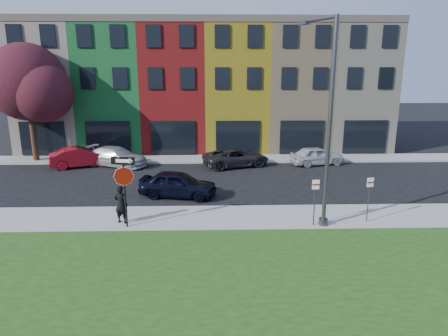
{
  "coord_description": "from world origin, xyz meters",
  "views": [
    {
      "loc": [
        -1.89,
        -14.43,
        7.0
      ],
      "look_at": [
        -1.39,
        4.0,
        2.2
      ],
      "focal_mm": 32.0,
      "sensor_mm": 36.0,
      "label": 1
    }
  ],
  "objects_px": {
    "stop_sign": "(124,178)",
    "sedan_near": "(178,184)",
    "street_lamp": "(327,125)",
    "man": "(121,204)"
  },
  "relations": [
    {
      "from": "stop_sign",
      "to": "sedan_near",
      "type": "relative_size",
      "value": 0.71
    },
    {
      "from": "street_lamp",
      "to": "man",
      "type": "bearing_deg",
      "value": 154.19
    },
    {
      "from": "stop_sign",
      "to": "man",
      "type": "height_order",
      "value": "stop_sign"
    },
    {
      "from": "stop_sign",
      "to": "street_lamp",
      "type": "distance_m",
      "value": 8.83
    },
    {
      "from": "man",
      "to": "street_lamp",
      "type": "distance_m",
      "value": 9.56
    },
    {
      "from": "man",
      "to": "sedan_near",
      "type": "relative_size",
      "value": 0.39
    },
    {
      "from": "sedan_near",
      "to": "man",
      "type": "bearing_deg",
      "value": 162.81
    },
    {
      "from": "stop_sign",
      "to": "man",
      "type": "xyz_separation_m",
      "value": [
        -0.31,
        0.47,
        -1.37
      ]
    },
    {
      "from": "stop_sign",
      "to": "street_lamp",
      "type": "xyz_separation_m",
      "value": [
        8.56,
        0.16,
        2.19
      ]
    },
    {
      "from": "stop_sign",
      "to": "man",
      "type": "bearing_deg",
      "value": 133.68
    }
  ]
}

